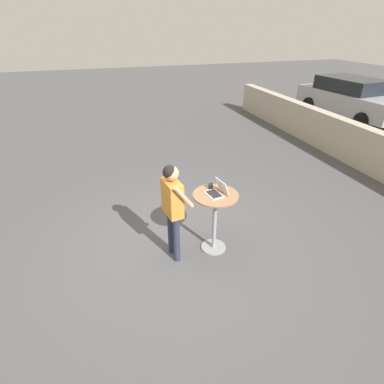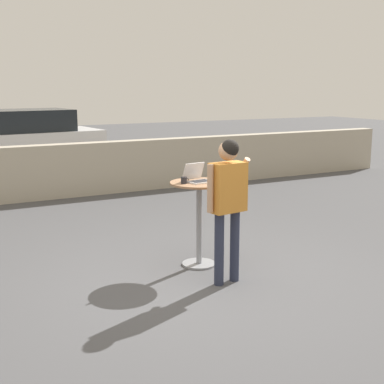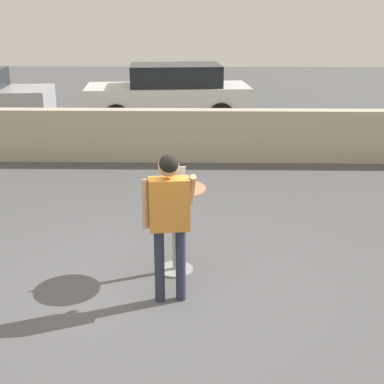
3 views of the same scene
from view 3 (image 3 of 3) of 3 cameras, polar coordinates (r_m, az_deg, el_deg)
ground_plane at (r=6.18m, az=-4.58°, el=-10.89°), size 50.00×50.00×0.00m
pavement_kerb at (r=11.28m, az=-1.92°, el=6.05°), size 16.77×0.35×1.09m
cafe_table at (r=6.39m, az=-1.83°, el=-2.42°), size 0.73×0.73×1.08m
laptop at (r=6.28m, az=-1.95°, el=1.00°), size 0.34×0.34×0.23m
coffee_mug at (r=6.27m, az=-3.84°, el=0.82°), size 0.11×0.08×0.08m
standing_person at (r=5.61m, az=-2.44°, el=-1.91°), size 0.57×0.41×1.68m
parked_car_further_down at (r=15.05m, az=-2.39°, el=10.46°), size 4.61×2.28×1.63m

